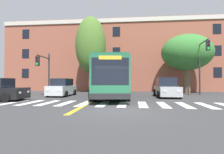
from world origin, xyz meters
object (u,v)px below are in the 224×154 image
at_px(car_white_near_lane, 62,88).
at_px(traffic_light_near_corner, 203,58).
at_px(city_bus, 109,78).
at_px(traffic_light_far_corner, 44,67).
at_px(car_silver_far_lane, 166,88).
at_px(car_navy_behind_bus, 109,84).
at_px(street_tree_curbside_large, 187,53).
at_px(street_tree_curbside_small, 91,45).

distance_m(car_white_near_lane, traffic_light_near_corner, 14.95).
bearing_deg(car_white_near_lane, city_bus, -7.63).
bearing_deg(car_white_near_lane, traffic_light_far_corner, 155.72).
height_order(car_silver_far_lane, car_navy_behind_bus, car_navy_behind_bus).
xyz_separation_m(city_bus, car_silver_far_lane, (5.45, 0.60, -0.98)).
bearing_deg(car_navy_behind_bus, street_tree_curbside_large, -13.08).
height_order(traffic_light_far_corner, street_tree_curbside_large, street_tree_curbside_large).
distance_m(car_navy_behind_bus, traffic_light_far_corner, 9.50).
bearing_deg(traffic_light_far_corner, car_white_near_lane, -24.28).
height_order(car_white_near_lane, street_tree_curbside_small, street_tree_curbside_small).
distance_m(car_navy_behind_bus, street_tree_curbside_small, 6.14).
distance_m(car_white_near_lane, traffic_light_far_corner, 3.55).
relative_size(traffic_light_far_corner, street_tree_curbside_large, 0.64).
height_order(car_white_near_lane, car_silver_far_lane, car_silver_far_lane).
bearing_deg(street_tree_curbside_large, car_silver_far_lane, -123.70).
height_order(city_bus, car_white_near_lane, city_bus).
bearing_deg(traffic_light_far_corner, street_tree_curbside_small, 46.51).
height_order(car_silver_far_lane, street_tree_curbside_large, street_tree_curbside_large).
height_order(city_bus, street_tree_curbside_small, street_tree_curbside_small).
height_order(traffic_light_far_corner, street_tree_curbside_small, street_tree_curbside_small).
height_order(street_tree_curbside_large, street_tree_curbside_small, street_tree_curbside_small).
bearing_deg(car_silver_far_lane, car_navy_behind_bus, 128.94).
xyz_separation_m(street_tree_curbside_large, street_tree_curbside_small, (-12.30, 0.06, 1.22)).
distance_m(car_silver_far_lane, street_tree_curbside_small, 11.63).
bearing_deg(street_tree_curbside_small, car_silver_far_lane, -33.09).
height_order(car_white_near_lane, traffic_light_far_corner, traffic_light_far_corner).
xyz_separation_m(car_silver_far_lane, car_navy_behind_bus, (-6.37, 7.88, 0.22)).
xyz_separation_m(car_white_near_lane, car_navy_behind_bus, (3.93, 7.83, 0.24)).
xyz_separation_m(city_bus, street_tree_curbside_small, (-3.15, 6.20, 4.49)).
bearing_deg(car_silver_far_lane, city_bus, -173.75).
height_order(city_bus, car_silver_far_lane, city_bus).
xyz_separation_m(car_white_near_lane, traffic_light_far_corner, (-2.50, 1.13, 2.25)).
distance_m(city_bus, traffic_light_far_corner, 7.66).
bearing_deg(car_silver_far_lane, car_white_near_lane, 179.71).
relative_size(car_white_near_lane, car_navy_behind_bus, 0.81).
bearing_deg(street_tree_curbside_large, car_white_near_lane, -158.58).
distance_m(car_navy_behind_bus, street_tree_curbside_large, 11.09).
bearing_deg(car_navy_behind_bus, city_bus, -83.84).
height_order(traffic_light_near_corner, traffic_light_far_corner, traffic_light_near_corner).
distance_m(traffic_light_far_corner, street_tree_curbside_small, 6.90).
bearing_deg(city_bus, car_navy_behind_bus, 96.16).
relative_size(traffic_light_far_corner, street_tree_curbside_small, 0.47).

